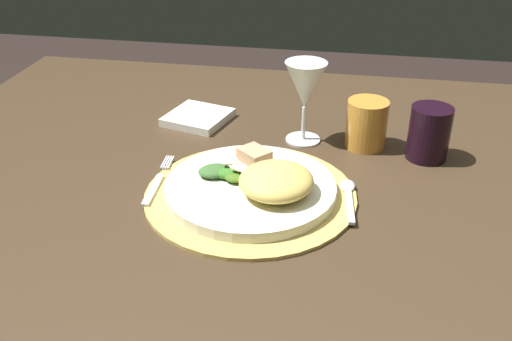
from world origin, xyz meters
The scene contains 12 objects.
dining_table centered at (0.00, 0.00, 0.58)m, with size 1.39×1.10×0.72m.
placemat centered at (-0.02, -0.05, 0.72)m, with size 0.34×0.34×0.01m, color tan.
dinner_plate centered at (-0.02, -0.05, 0.74)m, with size 0.27×0.27×0.02m, color silver.
pasta_serving centered at (0.02, -0.07, 0.77)m, with size 0.12×0.11×0.04m, color #E9C45E.
salad_greens centered at (-0.06, -0.04, 0.75)m, with size 0.10×0.06×0.02m.
bread_piece centered at (-0.03, 0.02, 0.76)m, with size 0.05×0.04×0.02m, color tan.
fork centered at (-0.18, -0.05, 0.73)m, with size 0.02×0.16×0.00m.
spoon centered at (0.13, -0.03, 0.73)m, with size 0.03×0.13×0.01m.
napkin centered at (-0.18, 0.21, 0.73)m, with size 0.11×0.12×0.02m, color white.
wine_glass centered at (0.04, 0.16, 0.83)m, with size 0.08×0.08×0.16m.
amber_tumbler centered at (0.16, 0.16, 0.77)m, with size 0.08×0.08×0.09m, color #C68430.
dark_tumbler centered at (0.27, 0.13, 0.77)m, with size 0.07×0.07×0.10m, color black.
Camera 1 is at (0.13, -0.83, 1.21)m, focal length 40.64 mm.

